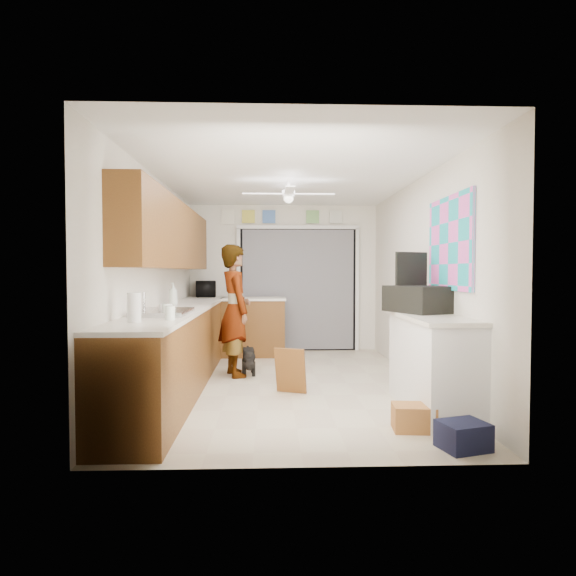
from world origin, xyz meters
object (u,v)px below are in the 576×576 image
object	(u,v)px
soap_bottle	(173,294)
microwave	(206,289)
paper_towel_roll	(134,307)
cardboard_box	(414,418)
cup	(166,309)
suitcase	(419,299)
dog	(249,360)
navy_crate	(463,436)
man	(235,310)

from	to	relation	value
soap_bottle	microwave	bearing A→B (deg)	86.35
soap_bottle	paper_towel_roll	size ratio (longest dim) A/B	1.15
cardboard_box	cup	bearing A→B (deg)	163.10
cup	suitcase	xyz separation A→B (m)	(2.57, 0.21, 0.08)
cardboard_box	dog	bearing A→B (deg)	123.52
cup	navy_crate	world-z (taller)	cup
microwave	soap_bottle	size ratio (longest dim) A/B	1.68
cardboard_box	man	bearing A→B (deg)	127.02
soap_bottle	suitcase	world-z (taller)	soap_bottle
microwave	suitcase	xyz separation A→B (m)	(2.62, -3.11, 0.00)
paper_towel_roll	suitcase	world-z (taller)	suitcase
dog	cardboard_box	bearing A→B (deg)	-61.88
microwave	cardboard_box	bearing A→B (deg)	-158.79
paper_towel_roll	cardboard_box	distance (m)	2.55
soap_bottle	cup	size ratio (longest dim) A/B	2.08
soap_bottle	suitcase	size ratio (longest dim) A/B	0.45
microwave	dog	size ratio (longest dim) A/B	0.99
man	microwave	bearing A→B (deg)	-0.30
cardboard_box	navy_crate	world-z (taller)	cardboard_box
soap_bottle	cardboard_box	distance (m)	3.28
cup	navy_crate	bearing A→B (deg)	-24.33
microwave	cup	distance (m)	3.32
suitcase	man	world-z (taller)	man
microwave	navy_crate	size ratio (longest dim) A/B	1.40
microwave	navy_crate	distance (m)	5.22
paper_towel_roll	dog	world-z (taller)	paper_towel_roll
cardboard_box	soap_bottle	bearing A→B (deg)	141.07
cup	paper_towel_roll	distance (m)	0.68
paper_towel_roll	dog	size ratio (longest dim) A/B	0.51
paper_towel_roll	soap_bottle	bearing A→B (deg)	91.89
cup	suitcase	size ratio (longest dim) A/B	0.21
suitcase	cup	bearing A→B (deg)	160.99
microwave	soap_bottle	world-z (taller)	soap_bottle
man	dog	size ratio (longest dim) A/B	3.53
dog	microwave	bearing A→B (deg)	109.26
microwave	soap_bottle	bearing A→B (deg)	167.64
cup	paper_towel_roll	world-z (taller)	paper_towel_roll
soap_bottle	suitcase	distance (m)	2.95
cardboard_box	dog	world-z (taller)	dog
cup	soap_bottle	bearing A→B (deg)	98.11
cup	man	distance (m)	1.66
suitcase	soap_bottle	bearing A→B (deg)	135.04
paper_towel_roll	suitcase	bearing A→B (deg)	17.99
microwave	man	bearing A→B (deg)	-169.50
paper_towel_roll	man	distance (m)	2.33
navy_crate	dog	xyz separation A→B (m)	(-1.77, 2.74, 0.09)
soap_bottle	navy_crate	size ratio (longest dim) A/B	0.83
man	cup	bearing A→B (deg)	140.65
suitcase	dog	bearing A→B (deg)	119.07
suitcase	navy_crate	size ratio (longest dim) A/B	1.86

